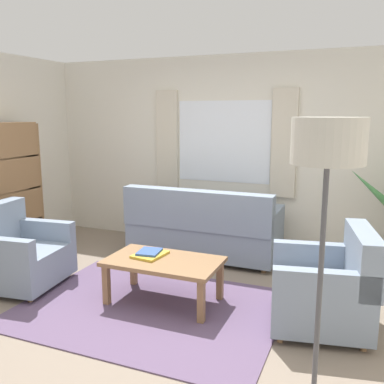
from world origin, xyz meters
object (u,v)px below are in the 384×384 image
(armchair_left, at_px, (17,254))
(standing_lamp, at_px, (327,167))
(coffee_table, at_px, (164,265))
(book_stack_on_table, at_px, (150,254))
(armchair_right, at_px, (327,288))
(couch, at_px, (203,230))
(bookshelf, at_px, (11,196))

(armchair_left, bearing_deg, standing_lamp, -114.45)
(coffee_table, relative_size, book_stack_on_table, 3.08)
(armchair_left, distance_m, book_stack_on_table, 1.49)
(armchair_left, distance_m, coffee_table, 1.65)
(book_stack_on_table, distance_m, standing_lamp, 2.42)
(armchair_right, relative_size, coffee_table, 0.89)
(armchair_right, distance_m, coffee_table, 1.52)
(couch, relative_size, armchair_right, 1.94)
(couch, bearing_deg, book_stack_on_table, 87.37)
(couch, xyz_separation_m, bookshelf, (-2.29, -0.86, 0.42))
(armchair_left, bearing_deg, couch, -50.42)
(armchair_right, xyz_separation_m, standing_lamp, (0.04, -1.33, 1.20))
(bookshelf, bearing_deg, armchair_right, 83.95)
(armchair_left, height_order, bookshelf, bookshelf)
(armchair_right, bearing_deg, coffee_table, -97.02)
(bookshelf, distance_m, standing_lamp, 4.40)
(couch, height_order, coffee_table, couch)
(couch, distance_m, armchair_left, 2.20)
(bookshelf, bearing_deg, armchair_left, 46.51)
(book_stack_on_table, xyz_separation_m, standing_lamp, (1.73, -1.28, 1.10))
(coffee_table, distance_m, standing_lamp, 2.30)
(coffee_table, height_order, standing_lamp, standing_lamp)
(coffee_table, bearing_deg, bookshelf, 167.88)
(armchair_right, bearing_deg, bookshelf, -106.91)
(book_stack_on_table, bearing_deg, bookshelf, 168.22)
(armchair_right, xyz_separation_m, book_stack_on_table, (-1.69, -0.05, 0.11))
(coffee_table, bearing_deg, couch, 94.86)
(bookshelf, xyz_separation_m, standing_lamp, (3.96, -1.75, 0.77))
(armchair_right, relative_size, bookshelf, 0.57)
(coffee_table, xyz_separation_m, book_stack_on_table, (-0.18, 0.05, 0.08))
(book_stack_on_table, bearing_deg, standing_lamp, -36.52)
(armchair_right, bearing_deg, armchair_left, -95.12)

